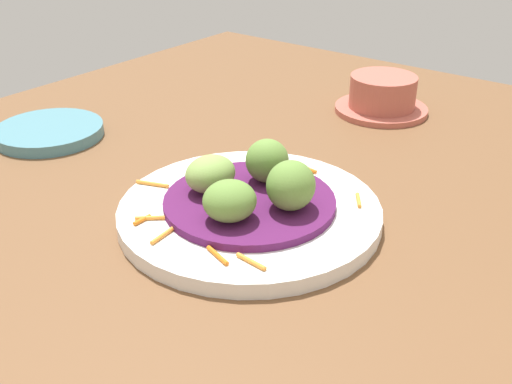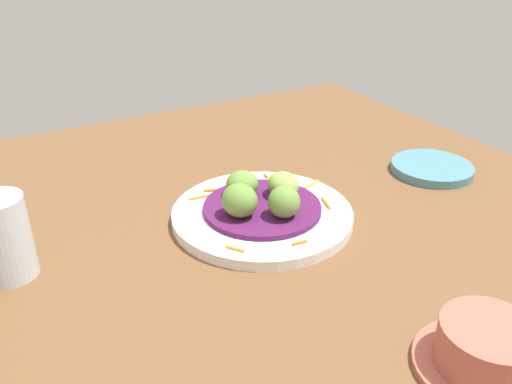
{
  "view_description": "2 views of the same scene",
  "coord_description": "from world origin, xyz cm",
  "px_view_note": "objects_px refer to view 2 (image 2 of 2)",
  "views": [
    {
      "loc": [
        28.67,
        -43.83,
        32.62
      ],
      "look_at": [
        -2.23,
        -3.66,
        5.59
      ],
      "focal_mm": 42.89,
      "sensor_mm": 36.0,
      "label": 1
    },
    {
      "loc": [
        29.61,
        52.32,
        39.91
      ],
      "look_at": [
        -2.66,
        -3.67,
        6.38
      ],
      "focal_mm": 36.72,
      "sensor_mm": 36.0,
      "label": 2
    }
  ],
  "objects_px": {
    "guac_scoop_back": "(242,184)",
    "water_glass": "(4,238)",
    "guac_scoop_left": "(240,200)",
    "main_plate": "(262,215)",
    "guac_scoop_center": "(284,202)",
    "guac_scoop_right": "(283,185)",
    "side_plate_small": "(432,168)",
    "terracotta_bowl": "(486,352)"
  },
  "relations": [
    {
      "from": "guac_scoop_right",
      "to": "terracotta_bowl",
      "type": "distance_m",
      "value": 0.36
    },
    {
      "from": "main_plate",
      "to": "guac_scoop_left",
      "type": "bearing_deg",
      "value": 13.1
    },
    {
      "from": "guac_scoop_right",
      "to": "terracotta_bowl",
      "type": "relative_size",
      "value": 0.41
    },
    {
      "from": "guac_scoop_left",
      "to": "terracotta_bowl",
      "type": "relative_size",
      "value": 0.39
    },
    {
      "from": "guac_scoop_left",
      "to": "water_glass",
      "type": "height_order",
      "value": "water_glass"
    },
    {
      "from": "guac_scoop_back",
      "to": "water_glass",
      "type": "distance_m",
      "value": 0.32
    },
    {
      "from": "main_plate",
      "to": "water_glass",
      "type": "relative_size",
      "value": 2.47
    },
    {
      "from": "guac_scoop_left",
      "to": "guac_scoop_back",
      "type": "relative_size",
      "value": 1.02
    },
    {
      "from": "guac_scoop_center",
      "to": "guac_scoop_right",
      "type": "xyz_separation_m",
      "value": [
        -0.03,
        -0.05,
        -0.0
      ]
    },
    {
      "from": "water_glass",
      "to": "side_plate_small",
      "type": "bearing_deg",
      "value": 176.18
    },
    {
      "from": "water_glass",
      "to": "terracotta_bowl",
      "type": "bearing_deg",
      "value": 133.42
    },
    {
      "from": "guac_scoop_left",
      "to": "guac_scoop_center",
      "type": "bearing_deg",
      "value": 148.1
    },
    {
      "from": "main_plate",
      "to": "guac_scoop_left",
      "type": "height_order",
      "value": "guac_scoop_left"
    },
    {
      "from": "guac_scoop_left",
      "to": "guac_scoop_right",
      "type": "distance_m",
      "value": 0.08
    },
    {
      "from": "guac_scoop_right",
      "to": "side_plate_small",
      "type": "bearing_deg",
      "value": 176.82
    },
    {
      "from": "guac_scoop_center",
      "to": "guac_scoop_right",
      "type": "bearing_deg",
      "value": -121.9
    },
    {
      "from": "side_plate_small",
      "to": "guac_scoop_center",
      "type": "bearing_deg",
      "value": 6.15
    },
    {
      "from": "guac_scoop_center",
      "to": "terracotta_bowl",
      "type": "height_order",
      "value": "guac_scoop_center"
    },
    {
      "from": "main_plate",
      "to": "guac_scoop_right",
      "type": "relative_size",
      "value": 4.89
    },
    {
      "from": "guac_scoop_right",
      "to": "side_plate_small",
      "type": "distance_m",
      "value": 0.29
    },
    {
      "from": "guac_scoop_center",
      "to": "side_plate_small",
      "type": "height_order",
      "value": "guac_scoop_center"
    },
    {
      "from": "main_plate",
      "to": "guac_scoop_right",
      "type": "height_order",
      "value": "guac_scoop_right"
    },
    {
      "from": "guac_scoop_center",
      "to": "water_glass",
      "type": "bearing_deg",
      "value": -13.12
    },
    {
      "from": "guac_scoop_left",
      "to": "guac_scoop_center",
      "type": "xyz_separation_m",
      "value": [
        -0.05,
        0.03,
        -0.0
      ]
    },
    {
      "from": "guac_scoop_left",
      "to": "guac_scoop_back",
      "type": "xyz_separation_m",
      "value": [
        -0.03,
        -0.05,
        -0.0
      ]
    },
    {
      "from": "terracotta_bowl",
      "to": "guac_scoop_back",
      "type": "bearing_deg",
      "value": -83.21
    },
    {
      "from": "guac_scoop_left",
      "to": "water_glass",
      "type": "relative_size",
      "value": 0.49
    },
    {
      "from": "water_glass",
      "to": "main_plate",
      "type": "bearing_deg",
      "value": 173.48
    },
    {
      "from": "side_plate_small",
      "to": "guac_scoop_back",
      "type": "bearing_deg",
      "value": -7.97
    },
    {
      "from": "guac_scoop_back",
      "to": "main_plate",
      "type": "bearing_deg",
      "value": 103.1
    },
    {
      "from": "guac_scoop_left",
      "to": "guac_scoop_center",
      "type": "height_order",
      "value": "guac_scoop_left"
    },
    {
      "from": "main_plate",
      "to": "terracotta_bowl",
      "type": "height_order",
      "value": "terracotta_bowl"
    },
    {
      "from": "terracotta_bowl",
      "to": "water_glass",
      "type": "bearing_deg",
      "value": -46.58
    },
    {
      "from": "main_plate",
      "to": "water_glass",
      "type": "height_order",
      "value": "water_glass"
    },
    {
      "from": "guac_scoop_center",
      "to": "water_glass",
      "type": "height_order",
      "value": "water_glass"
    },
    {
      "from": "guac_scoop_center",
      "to": "guac_scoop_right",
      "type": "height_order",
      "value": "guac_scoop_center"
    },
    {
      "from": "guac_scoop_right",
      "to": "guac_scoop_back",
      "type": "xyz_separation_m",
      "value": [
        0.05,
        -0.03,
        0.0
      ]
    },
    {
      "from": "guac_scoop_left",
      "to": "main_plate",
      "type": "bearing_deg",
      "value": -166.9
    },
    {
      "from": "guac_scoop_back",
      "to": "water_glass",
      "type": "relative_size",
      "value": 0.47
    },
    {
      "from": "side_plate_small",
      "to": "water_glass",
      "type": "relative_size",
      "value": 1.3
    },
    {
      "from": "guac_scoop_right",
      "to": "terracotta_bowl",
      "type": "xyz_separation_m",
      "value": [
        0.0,
        0.36,
        -0.02
      ]
    },
    {
      "from": "guac_scoop_center",
      "to": "side_plate_small",
      "type": "relative_size",
      "value": 0.33
    }
  ]
}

